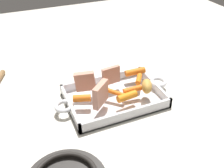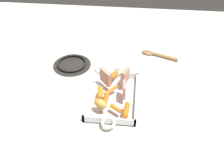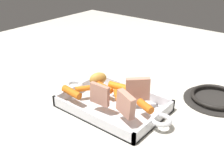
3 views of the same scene
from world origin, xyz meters
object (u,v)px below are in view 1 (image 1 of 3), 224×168
roast_slice_thin (85,81)px  baby_carrot_northwest (139,79)px  baby_carrot_southeast (132,89)px  potato_corner (147,86)px  baby_carrot_center_left (127,96)px  roasting_dish (114,98)px  roast_slice_thick (111,75)px  baby_carrot_long (113,92)px  roast_slice_outer (101,94)px  baby_carrot_northeast (135,72)px  baby_carrot_southwest (82,98)px

roast_slice_thin → baby_carrot_northwest: 0.18m
baby_carrot_southeast → potato_corner: 0.05m
roast_slice_thin → baby_carrot_center_left: roast_slice_thin is taller
roasting_dish → roast_slice_thin: roast_slice_thin is taller
roast_slice_thick → baby_carrot_long: roast_slice_thick is taller
roast_slice_outer → baby_carrot_long: bearing=28.7°
baby_carrot_center_left → baby_carrot_northwest: size_ratio=1.26×
roast_slice_outer → roast_slice_thick: bearing=51.3°
roasting_dish → baby_carrot_long: baby_carrot_long is taller
baby_carrot_northeast → baby_carrot_southeast: baby_carrot_northeast is taller
roast_slice_outer → potato_corner: roast_slice_outer is taller
roast_slice_thick → baby_carrot_southeast: 0.09m
roasting_dish → baby_carrot_southeast: (0.05, -0.02, 0.03)m
baby_carrot_northeast → baby_carrot_northwest: 0.04m
roasting_dish → baby_carrot_southeast: baby_carrot_southeast is taller
baby_carrot_northwest → baby_carrot_long: same height
roasting_dish → baby_carrot_northwest: bearing=12.3°
roast_slice_thick → roast_slice_outer: 0.11m
potato_corner → roast_slice_thin: bearing=153.6°
potato_corner → roasting_dish: bearing=156.7°
roasting_dish → baby_carrot_southwest: baby_carrot_southwest is taller
roast_slice_thin → baby_carrot_northeast: 0.19m
roasting_dish → potato_corner: (0.09, -0.04, 0.04)m
baby_carrot_southeast → potato_corner: size_ratio=1.02×
baby_carrot_southeast → roast_slice_outer: bearing=-172.0°
potato_corner → baby_carrot_long: bearing=163.3°
baby_carrot_center_left → roast_slice_thick: bearing=95.9°
baby_carrot_northwest → baby_carrot_long: (-0.11, -0.03, -0.00)m
baby_carrot_northwest → potato_corner: (-0.01, -0.06, 0.01)m
roasting_dish → baby_carrot_southeast: 0.07m
baby_carrot_center_left → potato_corner: bearing=9.2°
baby_carrot_southeast → baby_carrot_center_left: (-0.03, -0.03, 0.00)m
baby_carrot_northeast → baby_carrot_long: baby_carrot_northeast is taller
roast_slice_thin → baby_carrot_northeast: size_ratio=0.88×
roast_slice_thick → baby_carrot_southwest: (-0.12, -0.05, -0.02)m
baby_carrot_southwest → roast_slice_outer: bearing=-34.4°
roast_slice_thin → baby_carrot_northwest: roast_slice_thin is taller
roast_slice_thick → baby_carrot_center_left: bearing=-84.1°
roast_slice_outer → baby_carrot_northeast: 0.20m
roast_slice_thick → baby_carrot_long: bearing=-105.6°
baby_carrot_northeast → baby_carrot_long: (-0.11, -0.07, -0.00)m
baby_carrot_southwest → baby_carrot_center_left: same height
roast_slice_thin → baby_carrot_southwest: (-0.03, -0.05, -0.02)m
roast_slice_thick → roast_slice_outer: size_ratio=0.88×
roast_slice_thin → baby_carrot_center_left: size_ratio=0.98×
baby_carrot_center_left → potato_corner: size_ratio=1.10×
roasting_dish → baby_carrot_southwest: (-0.11, -0.01, 0.03)m
baby_carrot_center_left → baby_carrot_northwest: (0.08, 0.07, -0.00)m
roast_slice_thick → baby_carrot_center_left: (0.01, -0.10, -0.02)m
roast_slice_thick → roast_slice_thin: (-0.09, -0.00, 0.00)m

